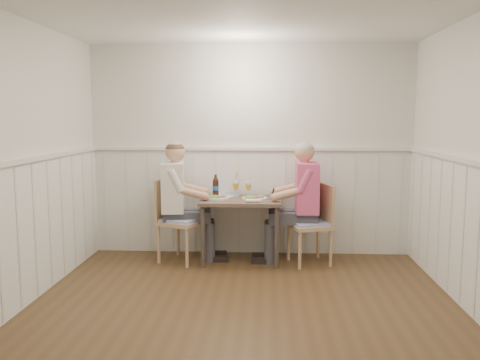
{
  "coord_description": "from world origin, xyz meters",
  "views": [
    {
      "loc": [
        0.21,
        -4.07,
        1.71
      ],
      "look_at": [
        -0.1,
        1.64,
        1.0
      ],
      "focal_mm": 38.0,
      "sensor_mm": 36.0,
      "label": 1
    }
  ],
  "objects": [
    {
      "name": "beer_glass_b",
      "position": [
        -0.17,
        2.04,
        0.88
      ],
      "size": [
        0.08,
        0.08,
        0.19
      ],
      "color": "silver",
      "rests_on": "dining_table"
    },
    {
      "name": "wainscot",
      "position": [
        0.0,
        0.69,
        0.69
      ],
      "size": [
        4.0,
        4.49,
        1.34
      ],
      "color": "silver",
      "rests_on": "ground"
    },
    {
      "name": "rolled_napkin",
      "position": [
        0.05,
        1.6,
        0.77
      ],
      "size": [
        0.18,
        0.07,
        0.04
      ],
      "color": "white",
      "rests_on": "dining_table"
    },
    {
      "name": "plate_diner",
      "position": [
        -0.38,
        1.83,
        0.77
      ],
      "size": [
        0.27,
        0.27,
        0.07
      ],
      "color": "white",
      "rests_on": "dining_table"
    },
    {
      "name": "grass_vase",
      "position": [
        -0.19,
        2.1,
        0.9
      ],
      "size": [
        0.04,
        0.04,
        0.33
      ],
      "color": "silver",
      "rests_on": "dining_table"
    },
    {
      "name": "beer_bottle",
      "position": [
        -0.42,
        2.02,
        0.87
      ],
      "size": [
        0.08,
        0.08,
        0.27
      ],
      "color": "black",
      "rests_on": "dining_table"
    },
    {
      "name": "plate_man",
      "position": [
        0.05,
        1.82,
        0.77
      ],
      "size": [
        0.3,
        0.3,
        0.08
      ],
      "color": "white",
      "rests_on": "dining_table"
    },
    {
      "name": "ground_plane",
      "position": [
        0.0,
        0.0,
        0.0
      ],
      "size": [
        4.5,
        4.5,
        0.0
      ],
      "primitive_type": "plane",
      "color": "#4B341D"
    },
    {
      "name": "room_shell",
      "position": [
        0.0,
        0.0,
        1.52
      ],
      "size": [
        4.04,
        4.54,
        2.6
      ],
      "color": "silver",
      "rests_on": "ground"
    },
    {
      "name": "gingham_mat",
      "position": [
        -0.32,
        2.08,
        0.75
      ],
      "size": [
        0.38,
        0.35,
        0.01
      ],
      "color": "#4C5FB8",
      "rests_on": "dining_table"
    },
    {
      "name": "chair_left",
      "position": [
        -0.85,
        1.81,
        0.53
      ],
      "size": [
        0.61,
        0.61,
        0.98
      ],
      "color": "tan",
      "rests_on": "ground"
    },
    {
      "name": "man_in_pink",
      "position": [
        0.63,
        1.84,
        0.61
      ],
      "size": [
        0.67,
        0.47,
        1.45
      ],
      "color": "#3F3F47",
      "rests_on": "ground"
    },
    {
      "name": "beer_glass_a",
      "position": [
        -0.02,
        2.01,
        0.87
      ],
      "size": [
        0.07,
        0.07,
        0.18
      ],
      "color": "silver",
      "rests_on": "dining_table"
    },
    {
      "name": "dining_table",
      "position": [
        -0.1,
        1.84,
        0.65
      ],
      "size": [
        0.94,
        0.7,
        0.75
      ],
      "color": "brown",
      "rests_on": "ground"
    },
    {
      "name": "diner_cream",
      "position": [
        -0.86,
        1.83,
        0.61
      ],
      "size": [
        0.71,
        0.49,
        1.45
      ],
      "color": "#3F3F47",
      "rests_on": "ground"
    },
    {
      "name": "chair_right",
      "position": [
        0.76,
        1.79,
        0.51
      ],
      "size": [
        0.55,
        0.55,
        0.93
      ],
      "color": "tan",
      "rests_on": "ground"
    }
  ]
}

